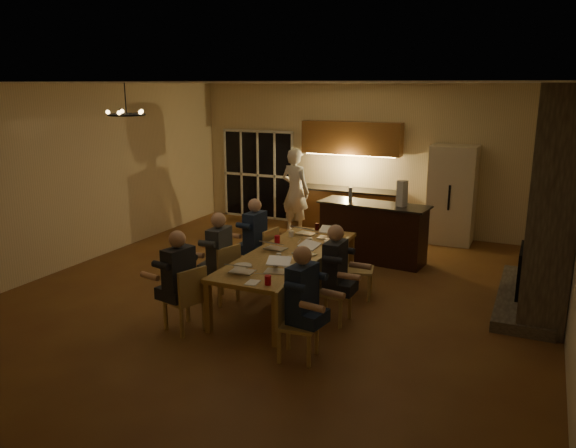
# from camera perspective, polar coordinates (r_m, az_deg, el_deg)

# --- Properties ---
(floor) EXTENTS (9.00, 9.00, 0.00)m
(floor) POSITION_cam_1_polar(r_m,az_deg,el_deg) (8.81, -0.80, -7.15)
(floor) COLOR brown
(floor) RESTS_ON ground
(back_wall) EXTENTS (8.00, 0.04, 3.20)m
(back_wall) POSITION_cam_1_polar(r_m,az_deg,el_deg) (12.55, 8.12, 6.65)
(back_wall) COLOR beige
(back_wall) RESTS_ON ground
(left_wall) EXTENTS (0.04, 9.00, 3.20)m
(left_wall) POSITION_cam_1_polar(r_m,az_deg,el_deg) (10.70, -20.74, 4.62)
(left_wall) COLOR beige
(left_wall) RESTS_ON ground
(ceiling) EXTENTS (8.00, 9.00, 0.04)m
(ceiling) POSITION_cam_1_polar(r_m,az_deg,el_deg) (8.22, -0.88, 14.29)
(ceiling) COLOR white
(ceiling) RESTS_ON back_wall
(french_doors) EXTENTS (1.86, 0.08, 2.10)m
(french_doors) POSITION_cam_1_polar(r_m,az_deg,el_deg) (13.59, -3.03, 4.98)
(french_doors) COLOR black
(french_doors) RESTS_ON ground
(fireplace) EXTENTS (0.58, 2.50, 3.20)m
(fireplace) POSITION_cam_1_polar(r_m,az_deg,el_deg) (8.76, 25.29, 2.27)
(fireplace) COLOR #655D4F
(fireplace) RESTS_ON ground
(kitchenette) EXTENTS (2.24, 0.68, 2.40)m
(kitchenette) POSITION_cam_1_polar(r_m,az_deg,el_deg) (12.39, 6.29, 4.74)
(kitchenette) COLOR brown
(kitchenette) RESTS_ON ground
(refrigerator) EXTENTS (0.90, 0.68, 2.00)m
(refrigerator) POSITION_cam_1_polar(r_m,az_deg,el_deg) (11.88, 16.31, 2.88)
(refrigerator) COLOR beige
(refrigerator) RESTS_ON ground
(dining_table) EXTENTS (1.10, 3.06, 0.75)m
(dining_table) POSITION_cam_1_polar(r_m,az_deg,el_deg) (8.44, 0.11, -5.39)
(dining_table) COLOR tan
(dining_table) RESTS_ON ground
(bar_island) EXTENTS (2.05, 0.88, 1.08)m
(bar_island) POSITION_cam_1_polar(r_m,az_deg,el_deg) (10.42, 8.61, -0.83)
(bar_island) COLOR black
(bar_island) RESTS_ON ground
(chair_left_near) EXTENTS (0.56, 0.56, 0.89)m
(chair_left_near) POSITION_cam_1_polar(r_m,az_deg,el_deg) (7.57, -10.50, -7.42)
(chair_left_near) COLOR tan
(chair_left_near) RESTS_ON ground
(chair_left_mid) EXTENTS (0.55, 0.55, 0.89)m
(chair_left_mid) POSITION_cam_1_polar(r_m,az_deg,el_deg) (8.46, -6.89, -4.95)
(chair_left_mid) COLOR tan
(chair_left_mid) RESTS_ON ground
(chair_left_far) EXTENTS (0.49, 0.49, 0.89)m
(chair_left_far) POSITION_cam_1_polar(r_m,az_deg,el_deg) (9.34, -2.75, -3.03)
(chair_left_far) COLOR tan
(chair_left_far) RESTS_ON ground
(chair_right_near) EXTENTS (0.49, 0.49, 0.89)m
(chair_right_near) POSITION_cam_1_polar(r_m,az_deg,el_deg) (6.70, 1.06, -10.11)
(chair_right_near) COLOR tan
(chair_right_near) RESTS_ON ground
(chair_right_mid) EXTENTS (0.46, 0.46, 0.89)m
(chair_right_mid) POSITION_cam_1_polar(r_m,az_deg,el_deg) (7.73, 4.62, -6.77)
(chair_right_mid) COLOR tan
(chair_right_mid) RESTS_ON ground
(chair_right_far) EXTENTS (0.52, 0.52, 0.89)m
(chair_right_far) POSITION_cam_1_polar(r_m,az_deg,el_deg) (8.64, 7.18, -4.55)
(chair_right_far) COLOR tan
(chair_right_far) RESTS_ON ground
(person_left_near) EXTENTS (0.70, 0.70, 1.38)m
(person_left_near) POSITION_cam_1_polar(r_m,az_deg,el_deg) (7.44, -10.98, -5.81)
(person_left_near) COLOR #21222A
(person_left_near) RESTS_ON ground
(person_right_near) EXTENTS (0.68, 0.68, 1.38)m
(person_right_near) POSITION_cam_1_polar(r_m,az_deg,el_deg) (6.66, 1.44, -7.97)
(person_right_near) COLOR #1D2B49
(person_right_near) RESTS_ON ground
(person_left_mid) EXTENTS (0.62, 0.62, 1.38)m
(person_left_mid) POSITION_cam_1_polar(r_m,az_deg,el_deg) (8.33, -6.96, -3.48)
(person_left_mid) COLOR #383C42
(person_left_mid) RESTS_ON ground
(person_right_mid) EXTENTS (0.60, 0.60, 1.38)m
(person_right_mid) POSITION_cam_1_polar(r_m,az_deg,el_deg) (7.62, 4.78, -5.13)
(person_right_mid) COLOR #21222A
(person_right_mid) RESTS_ON ground
(person_left_far) EXTENTS (0.65, 0.65, 1.38)m
(person_left_far) POSITION_cam_1_polar(r_m,az_deg,el_deg) (9.27, -3.35, -1.59)
(person_left_far) COLOR #1D2B49
(person_left_far) RESTS_ON ground
(standing_person) EXTENTS (0.76, 0.58, 1.86)m
(standing_person) POSITION_cam_1_polar(r_m,az_deg,el_deg) (12.17, 0.75, 3.36)
(standing_person) COLOR silver
(standing_person) RESTS_ON ground
(chandelier) EXTENTS (0.54, 0.54, 0.03)m
(chandelier) POSITION_cam_1_polar(r_m,az_deg,el_deg) (8.62, -16.09, 10.62)
(chandelier) COLOR black
(chandelier) RESTS_ON ceiling
(laptop_a) EXTENTS (0.34, 0.30, 0.23)m
(laptop_a) POSITION_cam_1_polar(r_m,az_deg,el_deg) (7.49, -4.69, -4.07)
(laptop_a) COLOR silver
(laptop_a) RESTS_ON dining_table
(laptop_b) EXTENTS (0.37, 0.34, 0.23)m
(laptop_b) POSITION_cam_1_polar(r_m,az_deg,el_deg) (7.47, -1.11, -4.07)
(laptop_b) COLOR silver
(laptop_b) RESTS_ON dining_table
(laptop_c) EXTENTS (0.35, 0.31, 0.23)m
(laptop_c) POSITION_cam_1_polar(r_m,az_deg,el_deg) (8.49, -1.28, -1.83)
(laptop_c) COLOR silver
(laptop_c) RESTS_ON dining_table
(laptop_d) EXTENTS (0.40, 0.38, 0.23)m
(laptop_d) POSITION_cam_1_polar(r_m,az_deg,el_deg) (8.23, 1.66, -2.35)
(laptop_d) COLOR silver
(laptop_d) RESTS_ON dining_table
(laptop_e) EXTENTS (0.37, 0.34, 0.23)m
(laptop_e) POSITION_cam_1_polar(r_m,az_deg,el_deg) (9.35, 1.89, -0.34)
(laptop_e) COLOR silver
(laptop_e) RESTS_ON dining_table
(laptop_f) EXTENTS (0.34, 0.30, 0.23)m
(laptop_f) POSITION_cam_1_polar(r_m,az_deg,el_deg) (9.10, 4.06, -0.77)
(laptop_f) COLOR silver
(laptop_f) RESTS_ON dining_table
(mug_front) EXTENTS (0.07, 0.07, 0.10)m
(mug_front) POSITION_cam_1_polar(r_m,az_deg,el_deg) (7.98, -0.95, -3.33)
(mug_front) COLOR white
(mug_front) RESTS_ON dining_table
(mug_mid) EXTENTS (0.09, 0.09, 0.10)m
(mug_mid) POSITION_cam_1_polar(r_m,az_deg,el_deg) (8.77, 2.19, -1.74)
(mug_mid) COLOR white
(mug_mid) RESTS_ON dining_table
(mug_back) EXTENTS (0.08, 0.08, 0.10)m
(mug_back) POSITION_cam_1_polar(r_m,az_deg,el_deg) (9.19, 0.32, -0.99)
(mug_back) COLOR white
(mug_back) RESTS_ON dining_table
(redcup_near) EXTENTS (0.08, 0.08, 0.12)m
(redcup_near) POSITION_cam_1_polar(r_m,az_deg,el_deg) (7.02, -2.06, -5.73)
(redcup_near) COLOR red
(redcup_near) RESTS_ON dining_table
(redcup_mid) EXTENTS (0.09, 0.09, 0.12)m
(redcup_mid) POSITION_cam_1_polar(r_m,az_deg,el_deg) (8.83, -1.10, -1.56)
(redcup_mid) COLOR red
(redcup_mid) RESTS_ON dining_table
(can_silver) EXTENTS (0.07, 0.07, 0.12)m
(can_silver) POSITION_cam_1_polar(r_m,az_deg,el_deg) (7.70, -1.28, -3.93)
(can_silver) COLOR #B2B2B7
(can_silver) RESTS_ON dining_table
(can_cola) EXTENTS (0.07, 0.07, 0.12)m
(can_cola) POSITION_cam_1_polar(r_m,az_deg,el_deg) (9.61, 2.97, -0.28)
(can_cola) COLOR #3F0F0C
(can_cola) RESTS_ON dining_table
(plate_near) EXTENTS (0.26, 0.26, 0.02)m
(plate_near) POSITION_cam_1_polar(r_m,az_deg,el_deg) (7.66, 0.50, -4.42)
(plate_near) COLOR white
(plate_near) RESTS_ON dining_table
(plate_left) EXTENTS (0.25, 0.25, 0.02)m
(plate_left) POSITION_cam_1_polar(r_m,az_deg,el_deg) (7.75, -4.62, -4.24)
(plate_left) COLOR white
(plate_left) RESTS_ON dining_table
(plate_far) EXTENTS (0.26, 0.26, 0.02)m
(plate_far) POSITION_cam_1_polar(r_m,az_deg,el_deg) (8.90, 4.52, -1.81)
(plate_far) COLOR white
(plate_far) RESTS_ON dining_table
(notepad) EXTENTS (0.17, 0.22, 0.01)m
(notepad) POSITION_cam_1_polar(r_m,az_deg,el_deg) (7.11, -3.62, -5.97)
(notepad) COLOR white
(notepad) RESTS_ON dining_table
(bar_bottle) EXTENTS (0.07, 0.07, 0.24)m
(bar_bottle) POSITION_cam_1_polar(r_m,az_deg,el_deg) (10.53, 6.35, 3.09)
(bar_bottle) COLOR #99999E
(bar_bottle) RESTS_ON bar_island
(bar_blender) EXTENTS (0.19, 0.19, 0.46)m
(bar_blender) POSITION_cam_1_polar(r_m,az_deg,el_deg) (10.09, 11.51, 3.05)
(bar_blender) COLOR silver
(bar_blender) RESTS_ON bar_island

